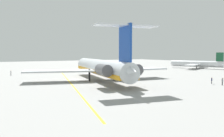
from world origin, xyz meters
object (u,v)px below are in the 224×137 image
at_px(ground_crew_near_tail, 222,81).
at_px(ground_crew_portside, 11,72).
at_px(main_jetliner, 102,67).
at_px(ground_crew_starboard, 143,69).
at_px(safety_cone_wingtip, 136,71).
at_px(airliner_far_left, 195,64).
at_px(ground_crew_near_nose, 212,80).

relative_size(ground_crew_near_tail, ground_crew_portside, 1.00).
bearing_deg(main_jetliner, ground_crew_starboard, -47.07).
distance_m(main_jetliner, safety_cone_wingtip, 34.67).
bearing_deg(safety_cone_wingtip, airliner_far_left, 89.90).
xyz_separation_m(airliner_far_left, ground_crew_near_nose, (40.70, -46.87, -1.30)).
xyz_separation_m(main_jetliner, safety_cone_wingtip, (-19.74, 28.29, -3.51)).
distance_m(ground_crew_portside, ground_crew_starboard, 50.53).
bearing_deg(ground_crew_near_tail, ground_crew_starboard, 80.01).
xyz_separation_m(ground_crew_portside, ground_crew_starboard, (13.96, 48.56, 0.02)).
bearing_deg(airliner_far_left, ground_crew_portside, 61.17).
height_order(airliner_far_left, ground_crew_near_nose, airliner_far_left).
relative_size(ground_crew_portside, ground_crew_starboard, 0.99).
height_order(airliner_far_left, safety_cone_wingtip, airliner_far_left).
height_order(main_jetliner, safety_cone_wingtip, main_jetliner).
bearing_deg(ground_crew_portside, ground_crew_starboard, 138.32).
xyz_separation_m(main_jetliner, airliner_far_left, (-19.67, 66.77, -1.41)).
distance_m(ground_crew_near_tail, ground_crew_starboard, 42.05).
relative_size(main_jetliner, airliner_far_left, 1.79).
relative_size(airliner_far_left, safety_cone_wingtip, 47.77).
relative_size(ground_crew_portside, safety_cone_wingtip, 3.29).
height_order(ground_crew_near_nose, ground_crew_near_tail, ground_crew_near_tail).
distance_m(airliner_far_left, ground_crew_portside, 86.06).
distance_m(ground_crew_near_nose, ground_crew_starboard, 39.26).
bearing_deg(main_jetliner, airliner_far_left, -60.04).
bearing_deg(ground_crew_near_nose, ground_crew_near_tail, -9.89).
bearing_deg(safety_cone_wingtip, ground_crew_portside, -103.36).
relative_size(airliner_far_left, ground_crew_portside, 14.51).
bearing_deg(ground_crew_near_nose, main_jetliner, -146.14).
bearing_deg(ground_crew_portside, main_jetliner, 95.36).
bearing_deg(ground_crew_starboard, ground_crew_portside, 13.98).
bearing_deg(ground_crew_near_nose, ground_crew_portside, -153.02).
bearing_deg(ground_crew_starboard, ground_crew_near_nose, 105.08).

